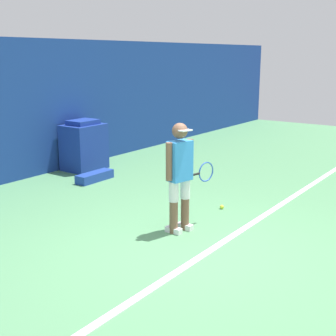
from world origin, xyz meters
TOP-DOWN VIEW (x-y plane):
  - ground_plane at (0.00, 0.00)m, footprint 24.00×24.00m
  - court_baseline at (0.00, -0.20)m, footprint 21.60×0.10m
  - tennis_player at (0.42, 0.52)m, footprint 0.90×0.32m
  - tennis_ball at (1.64, 0.52)m, footprint 0.07×0.07m
  - covered_chair at (2.27, 4.34)m, footprint 0.87×0.67m
  - equipment_bag at (1.69, 3.46)m, footprint 0.85×0.27m

SIDE VIEW (x-z plane):
  - ground_plane at x=0.00m, z-range 0.00..0.00m
  - court_baseline at x=0.00m, z-range 0.00..0.01m
  - tennis_ball at x=1.64m, z-range 0.00..0.07m
  - equipment_bag at x=1.69m, z-range 0.00..0.17m
  - covered_chair at x=2.27m, z-range -0.02..1.07m
  - tennis_player at x=0.42m, z-range 0.08..1.65m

